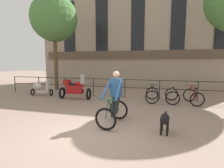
{
  "coord_description": "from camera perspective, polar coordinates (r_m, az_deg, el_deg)",
  "views": [
    {
      "loc": [
        1.8,
        -4.34,
        1.99
      ],
      "look_at": [
        -0.12,
        2.86,
        1.05
      ],
      "focal_mm": 28.0,
      "sensor_mm": 36.0,
      "label": 1
    }
  ],
  "objects": [
    {
      "name": "parked_motorcycle",
      "position": [
        9.61,
        -12.07,
        -1.52
      ],
      "size": [
        1.69,
        0.67,
        1.35
      ],
      "rotation": [
        0.0,
        0.0,
        1.6
      ],
      "color": "black",
      "rests_on": "ground_plane"
    },
    {
      "name": "building_facade",
      "position": [
        15.63,
        8.51,
        16.25
      ],
      "size": [
        18.0,
        0.72,
        8.99
      ],
      "color": "gray",
      "rests_on": "ground_plane"
    },
    {
      "name": "cyclist_with_bike",
      "position": [
        5.67,
        0.73,
        -5.3
      ],
      "size": [
        0.82,
        1.25,
        1.7
      ],
      "rotation": [
        0.0,
        0.0,
        -0.13
      ],
      "color": "black",
      "rests_on": "ground_plane"
    },
    {
      "name": "canal_railing",
      "position": [
        9.79,
        4.25,
        -0.35
      ],
      "size": [
        15.05,
        0.05,
        1.05
      ],
      "color": "#232326",
      "rests_on": "ground_plane"
    },
    {
      "name": "dog",
      "position": [
        5.1,
        16.82,
        -11.1
      ],
      "size": [
        0.3,
        0.96,
        0.61
      ],
      "rotation": [
        0.0,
        0.0,
        -0.1
      ],
      "color": "black",
      "rests_on": "ground_plane"
    },
    {
      "name": "ground_plane",
      "position": [
        5.1,
        -7.24,
        -15.82
      ],
      "size": [
        60.0,
        60.0,
        0.0
      ],
      "primitive_type": "plane",
      "color": "gray"
    },
    {
      "name": "parked_bicycle_near_lamp",
      "position": [
        9.04,
        12.95,
        -3.4
      ],
      "size": [
        0.7,
        1.13,
        0.86
      ],
      "rotation": [
        0.0,
        0.0,
        3.18
      ],
      "color": "black",
      "rests_on": "ground_plane"
    },
    {
      "name": "parked_bicycle_mid_left",
      "position": [
        9.06,
        19.03,
        -3.59
      ],
      "size": [
        0.68,
        1.12,
        0.86
      ],
      "rotation": [
        0.0,
        0.0,
        3.13
      ],
      "color": "black",
      "rests_on": "ground_plane"
    },
    {
      "name": "tree_canalside_left",
      "position": [
        13.44,
        -18.38,
        19.61
      ],
      "size": [
        3.19,
        3.19,
        6.59
      ],
      "color": "brown",
      "rests_on": "ground_plane"
    },
    {
      "name": "parked_bicycle_mid_right",
      "position": [
        9.18,
        25.01,
        -3.74
      ],
      "size": [
        0.81,
        1.19,
        0.86
      ],
      "rotation": [
        0.0,
        0.0,
        3.29
      ],
      "color": "black",
      "rests_on": "ground_plane"
    },
    {
      "name": "parked_scooter",
      "position": [
        11.2,
        -22.18,
        -1.2
      ],
      "size": [
        1.32,
        0.54,
        0.96
      ],
      "rotation": [
        0.0,
        0.0,
        1.68
      ],
      "color": "black",
      "rests_on": "ground_plane"
    }
  ]
}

